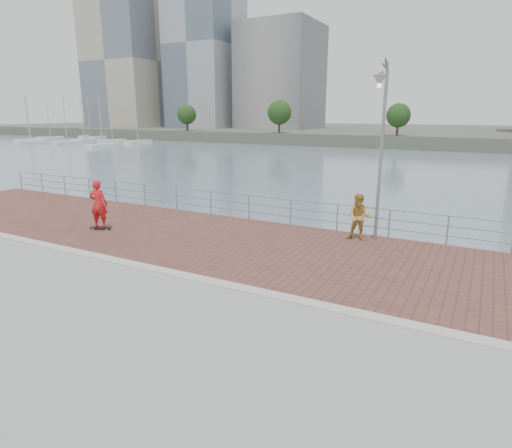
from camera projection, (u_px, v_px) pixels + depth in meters
The scene contains 11 objects.
water at pixel (223, 349), 12.42m from camera, with size 400.00×400.00×0.00m, color slate.
seawall at pixel (76, 427), 7.92m from camera, with size 40.00×24.00×2.00m, color gray.
brick_lane at pixel (278, 250), 14.98m from camera, with size 40.00×6.80×0.02m, color brown.
curb at pixel (222, 284), 11.91m from camera, with size 40.00×0.40×0.06m, color #B7B5AD.
far_shore at pixel (467, 134), 116.29m from camera, with size 320.00×95.00×2.50m, color #4C5142.
guardrail at pixel (314, 212), 17.70m from camera, with size 39.06×0.06×1.13m.
street_lamp at pixel (381, 121), 14.72m from camera, with size 0.45×1.31×6.17m.
skateboard at pixel (101, 228), 17.51m from camera, with size 0.87×0.54×0.10m.
skateboarder at pixel (98, 204), 17.26m from camera, with size 0.71×0.47×1.95m, color red.
bystander at pixel (359, 217), 15.89m from camera, with size 0.85×0.66×1.76m, color gold.
marina at pixel (81, 140), 102.72m from camera, with size 34.94×30.64×10.70m.
Camera 1 is at (6.14, -9.31, 4.64)m, focal length 30.00 mm.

